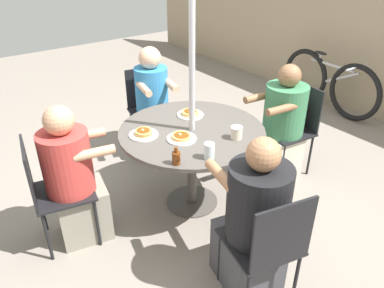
{
  "coord_description": "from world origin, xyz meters",
  "views": [
    {
      "loc": [
        2.21,
        -1.66,
        2.17
      ],
      "look_at": [
        0.0,
        0.0,
        0.62
      ],
      "focal_mm": 35.0,
      "sensor_mm": 36.0,
      "label": 1
    }
  ],
  "objects_px": {
    "diner_south": "(74,182)",
    "coffee_cup": "(237,133)",
    "patio_chair_south": "(50,188)",
    "pancake_plate_c": "(190,114)",
    "pancake_plate_a": "(181,137)",
    "syrup_bottle": "(176,158)",
    "patio_chair_east": "(148,104)",
    "patio_chair_north": "(294,124)",
    "patio_chair_west": "(268,243)",
    "patio_table": "(192,139)",
    "diner_north": "(280,128)",
    "pancake_plate_b": "(144,133)",
    "bicycle": "(329,83)",
    "diner_west": "(253,224)",
    "drinking_glass_a": "(209,151)",
    "diner_east": "(153,108)"
  },
  "relations": [
    {
      "from": "diner_north",
      "to": "pancake_plate_b",
      "type": "xyz_separation_m",
      "value": [
        -0.28,
        -1.36,
        0.26
      ]
    },
    {
      "from": "diner_north",
      "to": "pancake_plate_b",
      "type": "distance_m",
      "value": 1.41
    },
    {
      "from": "patio_chair_south",
      "to": "patio_chair_north",
      "type": "bearing_deg",
      "value": 92.18
    },
    {
      "from": "patio_chair_west",
      "to": "diner_west",
      "type": "xyz_separation_m",
      "value": [
        -0.17,
        0.04,
        0.01
      ]
    },
    {
      "from": "patio_table",
      "to": "syrup_bottle",
      "type": "bearing_deg",
      "value": -48.59
    },
    {
      "from": "patio_chair_north",
      "to": "pancake_plate_b",
      "type": "bearing_deg",
      "value": 86.36
    },
    {
      "from": "diner_north",
      "to": "diner_west",
      "type": "distance_m",
      "value": 1.47
    },
    {
      "from": "diner_south",
      "to": "coffee_cup",
      "type": "height_order",
      "value": "diner_south"
    },
    {
      "from": "patio_chair_east",
      "to": "drinking_glass_a",
      "type": "relative_size",
      "value": 7.5
    },
    {
      "from": "diner_east",
      "to": "diner_west",
      "type": "relative_size",
      "value": 1.02
    },
    {
      "from": "patio_chair_east",
      "to": "pancake_plate_b",
      "type": "relative_size",
      "value": 3.83
    },
    {
      "from": "pancake_plate_b",
      "to": "syrup_bottle",
      "type": "distance_m",
      "value": 0.51
    },
    {
      "from": "patio_chair_north",
      "to": "diner_south",
      "type": "relative_size",
      "value": 0.78
    },
    {
      "from": "patio_chair_east",
      "to": "bicycle",
      "type": "height_order",
      "value": "patio_chair_east"
    },
    {
      "from": "syrup_bottle",
      "to": "drinking_glass_a",
      "type": "height_order",
      "value": "syrup_bottle"
    },
    {
      "from": "diner_north",
      "to": "bicycle",
      "type": "distance_m",
      "value": 1.93
    },
    {
      "from": "bicycle",
      "to": "pancake_plate_b",
      "type": "bearing_deg",
      "value": -79.53
    },
    {
      "from": "patio_table",
      "to": "syrup_bottle",
      "type": "relative_size",
      "value": 9.2
    },
    {
      "from": "diner_north",
      "to": "diner_east",
      "type": "relative_size",
      "value": 0.96
    },
    {
      "from": "patio_chair_north",
      "to": "pancake_plate_b",
      "type": "height_order",
      "value": "patio_chair_north"
    },
    {
      "from": "patio_chair_north",
      "to": "patio_chair_west",
      "type": "distance_m",
      "value": 1.74
    },
    {
      "from": "diner_south",
      "to": "coffee_cup",
      "type": "relative_size",
      "value": 11.41
    },
    {
      "from": "pancake_plate_b",
      "to": "pancake_plate_c",
      "type": "relative_size",
      "value": 1.0
    },
    {
      "from": "diner_east",
      "to": "pancake_plate_c",
      "type": "height_order",
      "value": "diner_east"
    },
    {
      "from": "patio_chair_south",
      "to": "pancake_plate_a",
      "type": "height_order",
      "value": "patio_chair_south"
    },
    {
      "from": "diner_east",
      "to": "patio_chair_south",
      "type": "bearing_deg",
      "value": 40.78
    },
    {
      "from": "syrup_bottle",
      "to": "patio_chair_west",
      "type": "bearing_deg",
      "value": 10.2
    },
    {
      "from": "diner_west",
      "to": "coffee_cup",
      "type": "relative_size",
      "value": 11.62
    },
    {
      "from": "patio_chair_south",
      "to": "diner_south",
      "type": "relative_size",
      "value": 0.78
    },
    {
      "from": "pancake_plate_b",
      "to": "patio_chair_west",
      "type": "bearing_deg",
      "value": 4.77
    },
    {
      "from": "patio_chair_south",
      "to": "pancake_plate_c",
      "type": "xyz_separation_m",
      "value": [
        0.01,
        1.3,
        0.25
      ]
    },
    {
      "from": "patio_chair_south",
      "to": "patio_chair_west",
      "type": "bearing_deg",
      "value": 44.22
    },
    {
      "from": "diner_south",
      "to": "pancake_plate_b",
      "type": "xyz_separation_m",
      "value": [
        0.05,
        0.6,
        0.25
      ]
    },
    {
      "from": "patio_chair_east",
      "to": "pancake_plate_c",
      "type": "distance_m",
      "value": 0.95
    },
    {
      "from": "pancake_plate_c",
      "to": "coffee_cup",
      "type": "distance_m",
      "value": 0.57
    },
    {
      "from": "diner_north",
      "to": "drinking_glass_a",
      "type": "xyz_separation_m",
      "value": [
        0.31,
        -1.16,
        0.3
      ]
    },
    {
      "from": "patio_chair_south",
      "to": "pancake_plate_b",
      "type": "distance_m",
      "value": 0.81
    },
    {
      "from": "patio_chair_east",
      "to": "pancake_plate_b",
      "type": "xyz_separation_m",
      "value": [
        0.99,
        -0.63,
        0.25
      ]
    },
    {
      "from": "patio_table",
      "to": "patio_chair_west",
      "type": "distance_m",
      "value": 1.18
    },
    {
      "from": "diner_east",
      "to": "pancake_plate_b",
      "type": "xyz_separation_m",
      "value": [
        0.82,
        -0.59,
        0.22
      ]
    },
    {
      "from": "pancake_plate_a",
      "to": "diner_north",
      "type": "bearing_deg",
      "value": 87.95
    },
    {
      "from": "patio_table",
      "to": "pancake_plate_a",
      "type": "bearing_deg",
      "value": -63.02
    },
    {
      "from": "diner_east",
      "to": "drinking_glass_a",
      "type": "distance_m",
      "value": 1.49
    },
    {
      "from": "patio_chair_south",
      "to": "diner_south",
      "type": "height_order",
      "value": "diner_south"
    },
    {
      "from": "pancake_plate_a",
      "to": "syrup_bottle",
      "type": "height_order",
      "value": "syrup_bottle"
    },
    {
      "from": "diner_east",
      "to": "diner_west",
      "type": "bearing_deg",
      "value": 89.52
    },
    {
      "from": "patio_chair_north",
      "to": "pancake_plate_a",
      "type": "distance_m",
      "value": 1.35
    },
    {
      "from": "coffee_cup",
      "to": "pancake_plate_a",
      "type": "bearing_deg",
      "value": -125.01
    },
    {
      "from": "patio_table",
      "to": "diner_east",
      "type": "xyz_separation_m",
      "value": [
        -0.97,
        0.21,
        -0.11
      ]
    },
    {
      "from": "diner_north",
      "to": "drinking_glass_a",
      "type": "distance_m",
      "value": 1.24
    }
  ]
}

